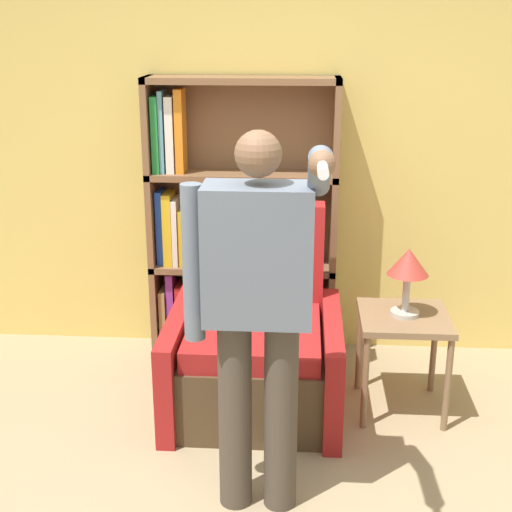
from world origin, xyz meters
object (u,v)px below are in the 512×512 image
Objects in this scene: armchair at (255,348)px; bookcase at (223,226)px; side_table at (404,330)px; table_lamp at (408,267)px; person_standing at (257,304)px.

bookcase is at bearing 110.79° from armchair.
bookcase is at bearing 147.14° from side_table.
table_lamp reaches higher than side_table.
bookcase is 3.11× the size of side_table.
bookcase is 4.69× the size of table_lamp.
person_standing is 1.19m from table_lamp.
table_lamp is at bearing 63.43° from side_table.
armchair is at bearing 94.45° from person_standing.
side_table is 0.37m from table_lamp.
armchair is 1.14m from person_standing.
bookcase is at bearing 147.14° from table_lamp.
armchair is at bearing -69.21° from bookcase.
armchair reaches higher than side_table.
armchair is 1.92× the size of side_table.
side_table is (0.83, -0.02, 0.15)m from armchair.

